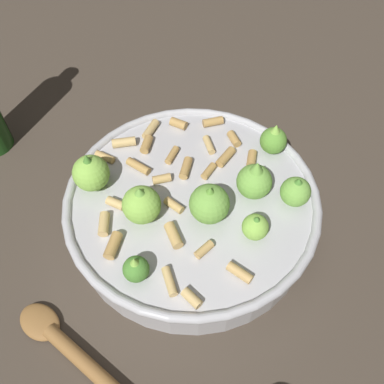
# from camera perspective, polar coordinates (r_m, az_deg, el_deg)

# --- Properties ---
(ground_plane) EXTENTS (2.40, 2.40, 0.00)m
(ground_plane) POSITION_cam_1_polar(r_m,az_deg,el_deg) (0.54, -0.00, -3.95)
(ground_plane) COLOR #42382D
(cooking_pan) EXTENTS (0.31, 0.31, 0.11)m
(cooking_pan) POSITION_cam_1_polar(r_m,az_deg,el_deg) (0.51, 0.02, -1.85)
(cooking_pan) COLOR #B7B7BC
(cooking_pan) RESTS_ON ground
(wooden_spoon) EXTENTS (0.09, 0.22, 0.02)m
(wooden_spoon) POSITION_cam_1_polar(r_m,az_deg,el_deg) (0.47, -14.52, -22.09)
(wooden_spoon) COLOR olive
(wooden_spoon) RESTS_ON ground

